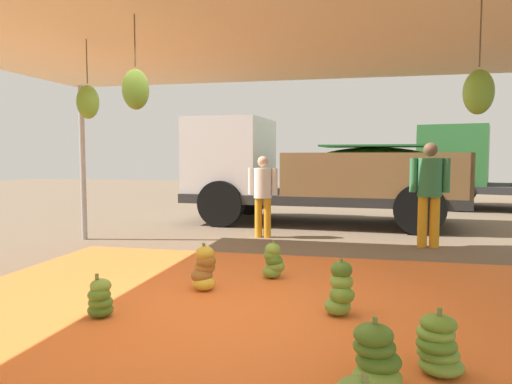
% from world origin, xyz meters
% --- Properties ---
extents(ground_plane, '(40.00, 40.00, 0.00)m').
position_xyz_m(ground_plane, '(0.00, 3.00, 0.00)').
color(ground_plane, brown).
extents(tarp_orange, '(6.54, 5.32, 0.01)m').
position_xyz_m(tarp_orange, '(0.00, 0.00, 0.01)').
color(tarp_orange, orange).
rests_on(tarp_orange, ground).
extents(tent_canopy, '(8.00, 7.00, 2.86)m').
position_xyz_m(tent_canopy, '(-0.00, -0.09, 2.77)').
color(tent_canopy, '#9EA0A5').
rests_on(tent_canopy, ground).
extents(banana_bunch_0, '(0.29, 0.30, 0.42)m').
position_xyz_m(banana_bunch_0, '(-1.21, -0.54, 0.18)').
color(banana_bunch_0, '#477523').
rests_on(banana_bunch_0, tarp_orange).
extents(banana_bunch_2, '(0.32, 0.31, 0.49)m').
position_xyz_m(banana_bunch_2, '(0.13, 1.25, 0.22)').
color(banana_bunch_2, '#6B9E38').
rests_on(banana_bunch_2, tarp_orange).
extents(banana_bunch_3, '(0.37, 0.37, 0.47)m').
position_xyz_m(banana_bunch_3, '(1.76, -1.08, 0.21)').
color(banana_bunch_3, '#6B9E38').
rests_on(banana_bunch_3, tarp_orange).
extents(banana_bunch_4, '(0.35, 0.36, 0.55)m').
position_xyz_m(banana_bunch_4, '(1.02, 0.03, 0.25)').
color(banana_bunch_4, '#6B9E38').
rests_on(banana_bunch_4, tarp_orange).
extents(banana_bunch_7, '(0.37, 0.40, 0.54)m').
position_xyz_m(banana_bunch_7, '(-0.55, 0.57, 0.25)').
color(banana_bunch_7, gold).
rests_on(banana_bunch_7, tarp_orange).
extents(banana_bunch_8, '(0.42, 0.42, 0.47)m').
position_xyz_m(banana_bunch_8, '(1.32, -1.38, 0.21)').
color(banana_bunch_8, '#75A83D').
rests_on(banana_bunch_8, tarp_orange).
extents(cargo_truck_main, '(6.11, 2.71, 2.40)m').
position_xyz_m(cargo_truck_main, '(0.02, 6.40, 1.19)').
color(cargo_truck_main, '#2D2D2D').
rests_on(cargo_truck_main, ground).
extents(worker_0, '(0.56, 0.34, 1.53)m').
position_xyz_m(worker_0, '(-0.63, 4.24, 0.89)').
color(worker_0, orange).
rests_on(worker_0, ground).
extents(worker_1, '(0.64, 0.39, 1.76)m').
position_xyz_m(worker_1, '(2.29, 3.89, 1.03)').
color(worker_1, orange).
rests_on(worker_1, ground).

